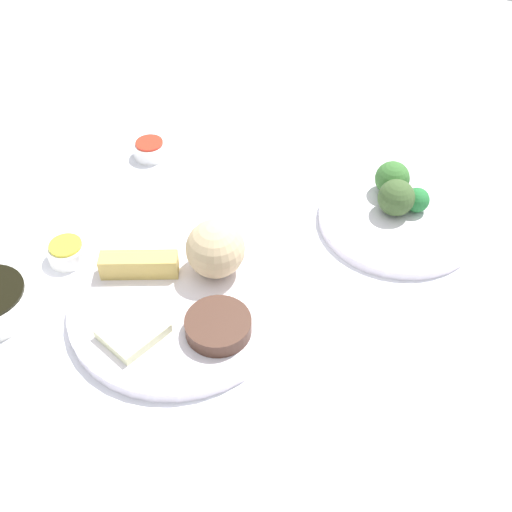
{
  "coord_description": "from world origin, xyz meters",
  "views": [
    {
      "loc": [
        0.45,
        0.32,
        0.64
      ],
      "look_at": [
        -0.05,
        0.04,
        0.06
      ],
      "focal_mm": 44.09,
      "sensor_mm": 36.0,
      "label": 1
    }
  ],
  "objects_px": {
    "broccoli_plate": "(398,219)",
    "sauce_ramekin_hot_mustard": "(68,253)",
    "sauce_ramekin_sweet_and_sour": "(150,150)",
    "main_plate": "(178,305)"
  },
  "relations": [
    {
      "from": "sauce_ramekin_hot_mustard",
      "to": "sauce_ramekin_sweet_and_sour",
      "type": "xyz_separation_m",
      "value": [
        -0.25,
        -0.04,
        0.0
      ]
    },
    {
      "from": "main_plate",
      "to": "broccoli_plate",
      "type": "xyz_separation_m",
      "value": [
        -0.29,
        0.19,
        -0.0
      ]
    },
    {
      "from": "broccoli_plate",
      "to": "sauce_ramekin_sweet_and_sour",
      "type": "distance_m",
      "value": 0.41
    },
    {
      "from": "broccoli_plate",
      "to": "sauce_ramekin_hot_mustard",
      "type": "distance_m",
      "value": 0.47
    },
    {
      "from": "broccoli_plate",
      "to": "sauce_ramekin_hot_mustard",
      "type": "bearing_deg",
      "value": -51.94
    },
    {
      "from": "main_plate",
      "to": "sauce_ramekin_sweet_and_sour",
      "type": "xyz_separation_m",
      "value": [
        -0.25,
        -0.22,
        0.0
      ]
    },
    {
      "from": "broccoli_plate",
      "to": "sauce_ramekin_hot_mustard",
      "type": "relative_size",
      "value": 4.26
    },
    {
      "from": "sauce_ramekin_hot_mustard",
      "to": "broccoli_plate",
      "type": "bearing_deg",
      "value": 128.06
    },
    {
      "from": "main_plate",
      "to": "sauce_ramekin_sweet_and_sour",
      "type": "distance_m",
      "value": 0.34
    },
    {
      "from": "sauce_ramekin_sweet_and_sour",
      "to": "sauce_ramekin_hot_mustard",
      "type": "bearing_deg",
      "value": 9.38
    }
  ]
}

